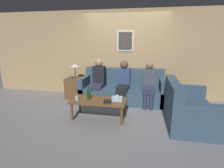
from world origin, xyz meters
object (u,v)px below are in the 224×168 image
Objects in this scene: couch_side at (187,110)px; person_left at (98,78)px; coffee_table at (99,102)px; person_middle at (123,81)px; couch_main at (123,90)px; wine_bottle at (89,94)px; drinking_glass at (77,98)px; person_right at (149,83)px.

couch_side is 2.48m from person_left.
person_middle reaches higher than coffee_table.
couch_main is 1.44m from wine_bottle.
drinking_glass is (-0.47, -0.12, 0.10)m from coffee_table.
couch_main is 1.93× the size of person_left.
person_middle is (0.73, -0.03, -0.03)m from person_left.
couch_side is 4.44× the size of wine_bottle.
couch_main is 0.82m from person_right.
couch_side is 1.22× the size of person_right.
person_right is (0.69, -0.02, -0.02)m from person_middle.
couch_side is at bearing -38.03° from couch_main.
coffee_table is at bearing 14.87° from drinking_glass.
couch_main is 1.94m from couch_side.
drinking_glass is (-0.84, -1.40, 0.18)m from couch_main.
couch_main is 1.99× the size of person_middle.
drinking_glass is 1.28m from person_left.
person_middle is 1.01× the size of person_right.
person_left is 1.43m from person_right.
couch_side is 14.70× the size of drinking_glass.
person_middle reaches higher than drinking_glass.
wine_bottle is 1.73m from person_right.
coffee_table is 1.05× the size of person_right.
person_left is (-0.09, 1.15, 0.10)m from wine_bottle.
person_right is (1.10, 1.08, 0.24)m from coffee_table.
person_left reaches higher than couch_main.
coffee_table is 0.50m from drinking_glass.
person_right reaches higher than couch_main.
person_left reaches higher than person_right.
drinking_glass is 1.99m from person_right.
wine_bottle is 3.31× the size of drinking_glass.
person_middle is at bearing -2.42° from person_left.
wine_bottle is at bearing -140.55° from person_right.
person_right reaches higher than coffee_table.
couch_main is at bearing 165.22° from person_right.
wine_bottle is at bearing -85.38° from person_left.
coffee_table is 1.20m from person_middle.
person_left is at bearing 64.59° from couch_side.
wine_bottle is 0.28× the size of person_right.
couch_main and couch_side have the same top height.
coffee_table is at bearing 92.48° from couch_side.
person_middle is at bearing 69.82° from coffee_table.
wine_bottle is 1.29m from person_middle.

